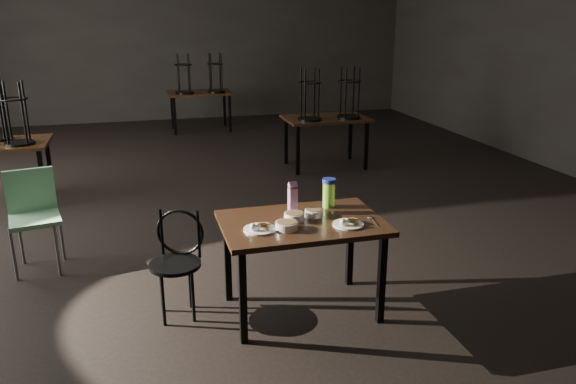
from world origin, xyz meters
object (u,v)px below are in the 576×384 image
object	(u,v)px
water_bottle	(329,193)
main_table	(302,231)
school_chair	(33,211)
juice_carton	(293,198)
bentwood_chair	(177,255)

from	to	relation	value
water_bottle	main_table	bearing A→B (deg)	-140.43
main_table	school_chair	size ratio (longest dim) A/B	1.33
juice_carton	school_chair	distance (m)	2.41
main_table	water_bottle	world-z (taller)	water_bottle
juice_carton	school_chair	size ratio (longest dim) A/B	0.28
main_table	bentwood_chair	world-z (taller)	bentwood_chair
main_table	juice_carton	xyz separation A→B (m)	(-0.02, 0.18, 0.20)
school_chair	bentwood_chair	bearing A→B (deg)	-56.30
bentwood_chair	water_bottle	bearing A→B (deg)	22.29
juice_carton	bentwood_chair	xyz separation A→B (m)	(-0.89, 0.04, -0.38)
juice_carton	bentwood_chair	distance (m)	0.97
main_table	school_chair	distance (m)	2.51
main_table	juice_carton	distance (m)	0.27
juice_carton	water_bottle	distance (m)	0.32
juice_carton	main_table	bearing A→B (deg)	-83.30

